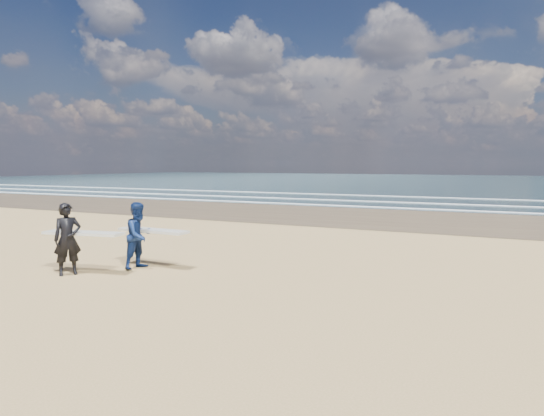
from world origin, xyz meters
The scene contains 2 objects.
surfer_near centered at (0.54, 0.25, 0.96)m, with size 2.26×1.24×1.89m.
surfer_far centered at (1.65, 1.68, 0.93)m, with size 2.22×1.13×1.84m.
Camera 1 is at (10.83, -8.61, 2.90)m, focal length 32.00 mm.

